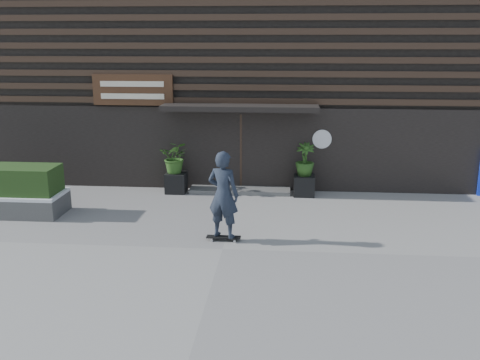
{
  "coord_description": "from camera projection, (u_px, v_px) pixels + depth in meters",
  "views": [
    {
      "loc": [
        1.31,
        -10.98,
        4.44
      ],
      "look_at": [
        0.23,
        1.81,
        1.1
      ],
      "focal_mm": 40.46,
      "sensor_mm": 36.0,
      "label": 1
    }
  ],
  "objects": [
    {
      "name": "bamboo_left",
      "position": [
        175.0,
        157.0,
        15.94
      ],
      "size": [
        0.86,
        0.75,
        0.96
      ],
      "primitive_type": "imported",
      "color": "#2D591E",
      "rests_on": "planter_pot_left"
    },
    {
      "name": "planter_pot_right",
      "position": [
        304.0,
        185.0,
        15.83
      ],
      "size": [
        0.6,
        0.6,
        0.6
      ],
      "primitive_type": "cube",
      "color": "black",
      "rests_on": "ground"
    },
    {
      "name": "entrance_step",
      "position": [
        240.0,
        190.0,
        16.24
      ],
      "size": [
        3.0,
        0.8,
        0.12
      ],
      "primitive_type": "cube",
      "color": "#51514E",
      "rests_on": "ground"
    },
    {
      "name": "ground",
      "position": [
        222.0,
        249.0,
        11.82
      ],
      "size": [
        80.0,
        80.0,
        0.0
      ],
      "primitive_type": "plane",
      "color": "gray",
      "rests_on": "ground"
    },
    {
      "name": "bamboo_right",
      "position": [
        305.0,
        159.0,
        15.63
      ],
      "size": [
        0.54,
        0.54,
        0.96
      ],
      "primitive_type": "imported",
      "color": "#2D591E",
      "rests_on": "planter_pot_right"
    },
    {
      "name": "planter_pot_left",
      "position": [
        176.0,
        183.0,
        16.14
      ],
      "size": [
        0.6,
        0.6,
        0.6
      ],
      "primitive_type": "cube",
      "color": "black",
      "rests_on": "ground"
    },
    {
      "name": "skateboarder",
      "position": [
        223.0,
        195.0,
        12.05
      ],
      "size": [
        0.84,
        0.68,
        2.08
      ],
      "color": "black",
      "rests_on": "ground"
    },
    {
      "name": "building",
      "position": [
        252.0,
        52.0,
        20.42
      ],
      "size": [
        18.0,
        11.0,
        8.0
      ],
      "color": "black",
      "rests_on": "ground"
    }
  ]
}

